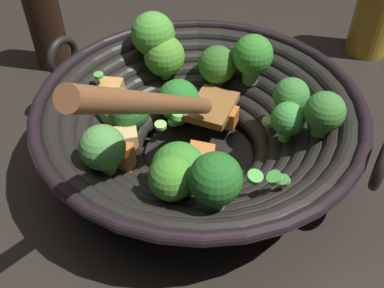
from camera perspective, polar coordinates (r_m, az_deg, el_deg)
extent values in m
plane|color=#28231E|center=(0.54, 0.88, -1.94)|extent=(4.00, 4.00, 0.00)
cylinder|color=black|center=(0.54, 0.89, -1.57)|extent=(0.13, 0.13, 0.01)
torus|color=black|center=(0.53, 0.90, -0.44)|extent=(0.19, 0.19, 0.02)
torus|color=black|center=(0.52, 0.91, 0.34)|extent=(0.21, 0.21, 0.02)
torus|color=black|center=(0.52, 0.93, 1.14)|extent=(0.24, 0.24, 0.02)
torus|color=black|center=(0.51, 0.94, 1.96)|extent=(0.27, 0.27, 0.02)
torus|color=black|center=(0.50, 0.95, 2.80)|extent=(0.30, 0.30, 0.02)
torus|color=black|center=(0.50, 0.96, 3.67)|extent=(0.33, 0.33, 0.02)
torus|color=black|center=(0.49, 0.98, 4.55)|extent=(0.36, 0.36, 0.02)
torus|color=black|center=(0.48, 0.99, 5.46)|extent=(0.37, 0.37, 0.01)
torus|color=black|center=(0.59, -16.70, 11.00)|extent=(0.02, 0.05, 0.05)
torus|color=black|center=(0.45, 23.79, -2.50)|extent=(0.02, 0.05, 0.05)
cylinder|color=#79A24F|center=(0.60, -5.00, 11.59)|extent=(0.03, 0.03, 0.02)
sphere|color=green|center=(0.58, -5.20, 14.30)|extent=(0.06, 0.06, 0.06)
cylinder|color=#689D3B|center=(0.59, 3.27, 8.26)|extent=(0.02, 0.03, 0.01)
sphere|color=#336A24|center=(0.58, 3.37, 10.43)|extent=(0.05, 0.05, 0.05)
cylinder|color=#57924C|center=(0.58, 7.75, 8.96)|extent=(0.03, 0.03, 0.02)
sphere|color=#348629|center=(0.56, 8.06, 11.62)|extent=(0.05, 0.05, 0.05)
cylinder|color=#59A138|center=(0.45, -11.24, -3.13)|extent=(0.03, 0.03, 0.02)
sphere|color=#509544|center=(0.43, -11.77, -0.45)|extent=(0.05, 0.05, 0.05)
cylinder|color=#66964D|center=(0.40, 2.95, -7.59)|extent=(0.02, 0.03, 0.03)
sphere|color=#236722|center=(0.38, 3.12, -4.64)|extent=(0.05, 0.05, 0.05)
cylinder|color=#599044|center=(0.52, 12.52, 3.80)|extent=(0.03, 0.03, 0.02)
sphere|color=#3B8035|center=(0.51, 12.99, 6.24)|extent=(0.04, 0.04, 0.04)
cylinder|color=#7FC25D|center=(0.50, 12.17, 1.26)|extent=(0.02, 0.02, 0.01)
sphere|color=green|center=(0.49, 12.56, 3.26)|extent=(0.04, 0.04, 0.04)
cylinder|color=#8BBB5D|center=(0.54, -9.38, 2.46)|extent=(0.02, 0.02, 0.01)
sphere|color=#59922F|center=(0.52, -9.72, 4.68)|extent=(0.05, 0.05, 0.05)
cylinder|color=olive|center=(0.57, -1.76, 3.52)|extent=(0.03, 0.03, 0.01)
sphere|color=#297629|center=(0.56, -1.83, 5.78)|extent=(0.06, 0.06, 0.06)
cylinder|color=#749F4B|center=(0.59, -3.55, 9.23)|extent=(0.02, 0.02, 0.01)
sphere|color=#53952E|center=(0.58, -3.68, 11.56)|extent=(0.05, 0.05, 0.05)
cylinder|color=#5A8D39|center=(0.49, 16.60, 1.95)|extent=(0.02, 0.03, 0.01)
sphere|color=#3D7C30|center=(0.47, 17.17, 4.12)|extent=(0.04, 0.04, 0.04)
cylinder|color=#7CC346|center=(0.46, -1.71, -5.95)|extent=(0.03, 0.03, 0.01)
sphere|color=#3D8E2E|center=(0.44, -1.80, -3.38)|extent=(0.06, 0.06, 0.06)
cylinder|color=#86BD4E|center=(0.42, -2.61, -6.65)|extent=(0.02, 0.02, 0.01)
sphere|color=#46932B|center=(0.40, -2.72, -4.45)|extent=(0.04, 0.04, 0.04)
cylinder|color=olive|center=(0.53, -8.10, 2.15)|extent=(0.02, 0.03, 0.02)
sphere|color=#286A2C|center=(0.51, -8.40, 4.44)|extent=(0.05, 0.05, 0.05)
cube|color=orange|center=(0.48, -9.53, -2.02)|extent=(0.04, 0.04, 0.03)
cube|color=#E1B976|center=(0.50, -8.64, 0.44)|extent=(0.04, 0.04, 0.03)
cube|color=#BB6324|center=(0.55, 4.99, 3.44)|extent=(0.03, 0.03, 0.02)
cube|color=#D19248|center=(0.55, -10.67, 6.67)|extent=(0.04, 0.04, 0.03)
cube|color=#C56E2E|center=(0.50, 1.02, -2.00)|extent=(0.05, 0.04, 0.04)
cube|color=#E2934A|center=(0.59, -4.50, 12.63)|extent=(0.05, 0.04, 0.04)
cube|color=#CC6C24|center=(0.53, 12.73, 4.55)|extent=(0.03, 0.03, 0.02)
cube|color=#BF7733|center=(0.51, -9.47, 0.29)|extent=(0.03, 0.03, 0.02)
cylinder|color=#56B247|center=(0.42, 12.07, -4.72)|extent=(0.01, 0.02, 0.01)
cylinder|color=#6BC651|center=(0.58, 8.17, 10.74)|extent=(0.01, 0.01, 0.01)
cylinder|color=#56B247|center=(0.45, 0.54, -4.80)|extent=(0.02, 0.02, 0.01)
cylinder|color=#56B247|center=(0.41, 8.33, -4.33)|extent=(0.02, 0.02, 0.01)
cylinder|color=#6BC651|center=(0.53, -1.91, 3.63)|extent=(0.02, 0.02, 0.01)
cylinder|color=#99D166|center=(0.52, 10.12, 2.96)|extent=(0.02, 0.02, 0.01)
cylinder|color=#56B247|center=(0.54, -12.26, 8.89)|extent=(0.01, 0.01, 0.00)
cylinder|color=#56B247|center=(0.54, -2.36, 3.05)|extent=(0.02, 0.02, 0.01)
cylinder|color=#99D166|center=(0.54, -4.18, 2.48)|extent=(0.02, 0.02, 0.01)
cylinder|color=#56B247|center=(0.41, 10.88, -4.40)|extent=(0.02, 0.02, 0.01)
cube|color=brown|center=(0.54, 2.74, 4.96)|extent=(0.07, 0.08, 0.01)
cylinder|color=brown|center=(0.38, -4.18, 5.33)|extent=(0.11, 0.22, 0.19)
cylinder|color=black|center=(0.71, -18.83, 15.02)|extent=(0.05, 0.05, 0.14)
cylinder|color=#AD7F23|center=(0.77, 23.47, 16.44)|extent=(0.07, 0.07, 0.16)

